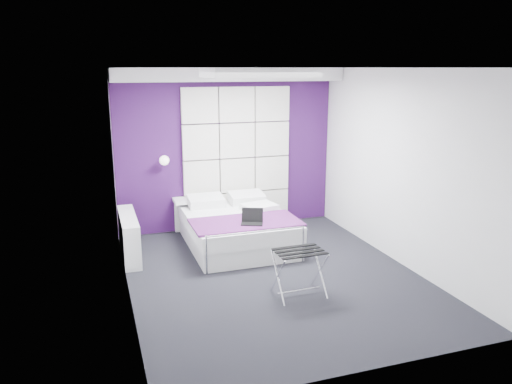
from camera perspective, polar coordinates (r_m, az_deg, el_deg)
floor at (r=6.50m, az=2.02°, el=-9.56°), size 4.40×4.40×0.00m
ceiling at (r=5.96m, az=2.24°, el=14.00°), size 4.40×4.40×0.00m
wall_back at (r=8.16m, az=-3.32°, el=4.82°), size 3.60×0.00×3.60m
wall_left at (r=5.74m, az=-14.97°, el=0.44°), size 0.00×4.40×4.40m
wall_right at (r=6.93m, az=16.21°, el=2.64°), size 0.00×4.40×4.40m
accent_wall at (r=8.15m, az=-3.30°, el=4.81°), size 3.58×0.02×2.58m
soffit at (r=7.82m, az=-2.95°, el=13.26°), size 3.58×0.50×0.20m
headboard at (r=8.17m, az=-2.18°, el=3.91°), size 1.80×0.08×2.30m
skylight at (r=6.53m, az=0.32°, el=13.57°), size 1.36×0.86×0.12m
wall_lamp at (r=7.83m, az=-10.49°, el=3.63°), size 0.15×0.15×0.15m
radiator at (r=7.27m, az=-14.31°, el=-4.90°), size 0.22×1.20×0.60m
bed at (r=7.46m, az=-2.19°, el=-4.20°), size 1.51×1.81×0.64m
nightstand at (r=7.99m, az=-7.76°, el=-0.92°), size 0.46×0.36×0.05m
luggage_rack at (r=5.90m, az=4.95°, el=-9.21°), size 0.56×0.41×0.55m
laptop at (r=6.89m, az=-0.57°, el=-3.20°), size 0.29×0.21×0.21m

